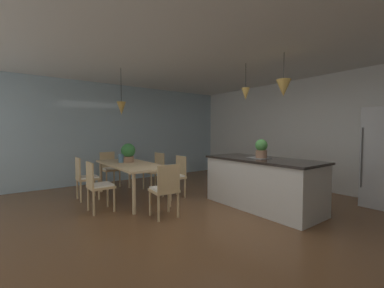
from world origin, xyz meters
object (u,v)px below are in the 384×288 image
at_px(chair_kitchen_end, 165,188).
at_px(chair_window_end, 109,168).
at_px(dining_table, 131,167).
at_px(chair_far_left, 155,169).
at_px(chair_near_left, 85,177).
at_px(kitchen_island, 262,182).
at_px(chair_far_right, 176,175).
at_px(vase_on_dining_table, 121,158).
at_px(potted_plant_on_island, 261,148).
at_px(chair_near_right, 98,185).
at_px(potted_plant_on_table, 128,152).

distance_m(chair_kitchen_end, chair_window_end, 2.79).
relative_size(dining_table, chair_far_left, 2.36).
bearing_deg(chair_near_left, kitchen_island, 45.39).
bearing_deg(chair_window_end, chair_far_right, 23.27).
bearing_deg(vase_on_dining_table, chair_far_left, 101.73).
relative_size(chair_window_end, potted_plant_on_island, 2.48).
relative_size(chair_near_left, chair_near_right, 1.00).
bearing_deg(chair_far_left, chair_far_right, 0.01).
bearing_deg(kitchen_island, chair_kitchen_end, -109.18).
height_order(chair_near_left, potted_plant_on_table, potted_plant_on_table).
height_order(kitchen_island, potted_plant_on_island, potted_plant_on_island).
xyz_separation_m(chair_near_left, kitchen_island, (2.45, 2.48, -0.01)).
bearing_deg(chair_window_end, chair_near_left, -40.25).
height_order(potted_plant_on_island, vase_on_dining_table, potted_plant_on_island).
xyz_separation_m(chair_far_right, potted_plant_on_island, (1.50, 0.89, 0.61)).
bearing_deg(dining_table, vase_on_dining_table, -160.30).
xyz_separation_m(chair_kitchen_end, chair_far_left, (-1.86, 0.80, 0.00)).
bearing_deg(potted_plant_on_island, chair_kitchen_end, -108.57).
relative_size(chair_kitchen_end, potted_plant_on_table, 2.14).
distance_m(dining_table, chair_near_left, 0.94).
bearing_deg(dining_table, kitchen_island, 40.34).
xyz_separation_m(dining_table, potted_plant_on_table, (-0.24, 0.04, 0.28)).
bearing_deg(chair_near_left, chair_near_right, 0.00).
bearing_deg(dining_table, potted_plant_on_table, 171.13).
bearing_deg(chair_near_left, potted_plant_on_table, 75.32).
distance_m(chair_far_left, kitchen_island, 2.61).
bearing_deg(potted_plant_on_table, chair_far_right, 46.92).
bearing_deg(chair_far_right, potted_plant_on_island, 30.67).
bearing_deg(kitchen_island, chair_near_right, -121.52).
height_order(chair_far_right, potted_plant_on_table, potted_plant_on_table).
relative_size(chair_kitchen_end, vase_on_dining_table, 4.74).
bearing_deg(chair_near_right, chair_far_right, 89.97).
bearing_deg(chair_window_end, chair_far_left, 40.71).
height_order(kitchen_island, potted_plant_on_table, potted_plant_on_table).
relative_size(chair_far_right, vase_on_dining_table, 4.74).
relative_size(chair_far_right, potted_plant_on_island, 2.48).
distance_m(chair_far_left, vase_on_dining_table, 0.98).
bearing_deg(kitchen_island, vase_on_dining_table, -141.75).
height_order(dining_table, chair_far_left, chair_far_left).
relative_size(kitchen_island, potted_plant_on_island, 5.99).
bearing_deg(kitchen_island, chair_far_left, -160.04).
height_order(chair_far_left, kitchen_island, kitchen_island).
relative_size(dining_table, kitchen_island, 0.98).
xyz_separation_m(chair_far_right, chair_window_end, (-1.86, -0.80, 0.00)).
relative_size(dining_table, chair_window_end, 2.36).
distance_m(chair_kitchen_end, chair_far_left, 2.03).
height_order(dining_table, vase_on_dining_table, vase_on_dining_table).
distance_m(dining_table, chair_window_end, 1.41).
xyz_separation_m(dining_table, potted_plant_on_island, (1.96, 1.69, 0.42)).
relative_size(chair_near_right, kitchen_island, 0.41).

